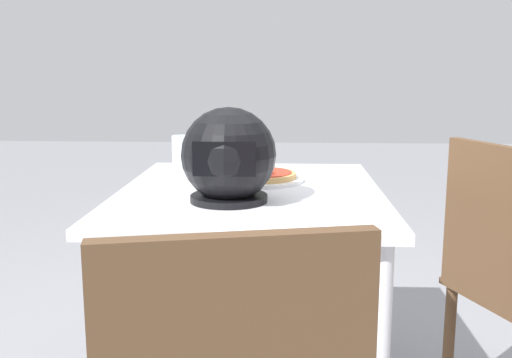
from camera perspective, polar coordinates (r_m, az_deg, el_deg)
name	(u,v)px	position (r m, az deg, el deg)	size (l,w,h in m)	color
dining_table	(251,216)	(1.94, -0.53, -3.61)	(0.84, 1.03, 0.72)	white
pizza_plate	(261,179)	(2.05, 0.50, -0.03)	(0.29, 0.29, 0.01)	white
pizza	(261,174)	(2.04, 0.46, 0.49)	(0.24, 0.24, 0.06)	tan
motorcycle_helmet	(229,157)	(1.71, -2.66, 2.14)	(0.28, 0.28, 0.28)	black
drinking_glass	(181,154)	(2.23, -7.19, 2.41)	(0.07, 0.07, 0.14)	silver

